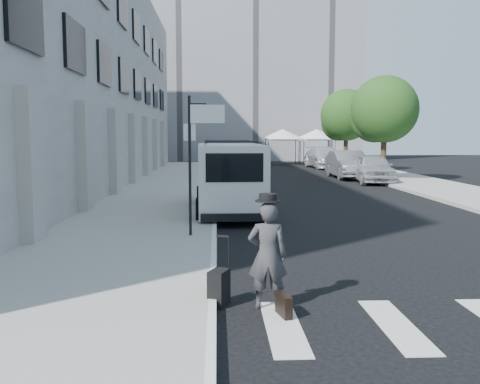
{
  "coord_description": "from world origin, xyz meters",
  "views": [
    {
      "loc": [
        -1.92,
        -10.21,
        2.68
      ],
      "look_at": [
        -1.36,
        2.68,
        1.3
      ],
      "focal_mm": 40.0,
      "sensor_mm": 36.0,
      "label": 1
    }
  ],
  "objects": [
    {
      "name": "cargo_van",
      "position": [
        -1.51,
        7.96,
        1.22
      ],
      "size": [
        2.38,
        6.35,
        2.36
      ],
      "rotation": [
        0.0,
        0.0,
        0.03
      ],
      "color": "silver",
      "rests_on": "ground"
    },
    {
      "name": "building_far",
      "position": [
        2.0,
        50.0,
        12.5
      ],
      "size": [
        22.0,
        12.0,
        25.0
      ],
      "primitive_type": "cube",
      "color": "slate",
      "rests_on": "ground"
    },
    {
      "name": "tent_right",
      "position": [
        7.2,
        38.5,
        2.71
      ],
      "size": [
        4.0,
        4.0,
        3.2
      ],
      "color": "black",
      "rests_on": "ground"
    },
    {
      "name": "sign_pole",
      "position": [
        -2.36,
        3.2,
        2.65
      ],
      "size": [
        1.03,
        0.07,
        3.5
      ],
      "color": "black",
      "rests_on": "sidewalk_left"
    },
    {
      "name": "parked_car_a",
      "position": [
        6.8,
        19.32,
        0.82
      ],
      "size": [
        2.35,
        4.95,
        1.63
      ],
      "primitive_type": "imported",
      "rotation": [
        0.0,
        0.0,
        -0.09
      ],
      "color": "#B0B3B8",
      "rests_on": "ground"
    },
    {
      "name": "tree_far",
      "position": [
        7.5,
        29.15,
        3.97
      ],
      "size": [
        3.8,
        3.83,
        6.03
      ],
      "color": "black",
      "rests_on": "ground"
    },
    {
      "name": "briefcase",
      "position": [
        -0.94,
        -2.56,
        0.17
      ],
      "size": [
        0.22,
        0.46,
        0.34
      ],
      "primitive_type": "cube",
      "rotation": [
        0.0,
        0.0,
        0.23
      ],
      "color": "black",
      "rests_on": "ground"
    },
    {
      "name": "building_left",
      "position": [
        -11.5,
        18.0,
        6.0
      ],
      "size": [
        10.0,
        44.0,
        12.0
      ],
      "primitive_type": "cube",
      "color": "gray",
      "rests_on": "ground"
    },
    {
      "name": "tree_near",
      "position": [
        7.5,
        20.15,
        3.97
      ],
      "size": [
        3.8,
        3.83,
        6.03
      ],
      "color": "black",
      "rests_on": "ground"
    },
    {
      "name": "parked_car_c",
      "position": [
        6.8,
        32.86,
        0.86
      ],
      "size": [
        2.86,
        6.07,
        1.71
      ],
      "primitive_type": "imported",
      "rotation": [
        0.0,
        0.0,
        0.08
      ],
      "color": "#B5B9BE",
      "rests_on": "ground"
    },
    {
      "name": "parked_car_b",
      "position": [
        6.14,
        22.44,
        0.86
      ],
      "size": [
        1.83,
        5.2,
        1.71
      ],
      "primitive_type": "imported",
      "rotation": [
        0.0,
        0.0,
        0.0
      ],
      "color": "slate",
      "rests_on": "ground"
    },
    {
      "name": "sidewalk_right",
      "position": [
        9.0,
        20.0,
        0.07
      ],
      "size": [
        4.0,
        56.0,
        0.15
      ],
      "primitive_type": "cube",
      "color": "gray",
      "rests_on": "ground"
    },
    {
      "name": "ground",
      "position": [
        0.0,
        0.0,
        0.0
      ],
      "size": [
        120.0,
        120.0,
        0.0
      ],
      "primitive_type": "plane",
      "color": "black",
      "rests_on": "ground"
    },
    {
      "name": "businessman",
      "position": [
        -1.15,
        -2.17,
        0.84
      ],
      "size": [
        0.64,
        0.44,
        1.67
      ],
      "primitive_type": "imported",
      "rotation": [
        0.0,
        0.0,
        3.07
      ],
      "color": "#313133",
      "rests_on": "ground"
    },
    {
      "name": "sidewalk_left",
      "position": [
        -4.25,
        16.0,
        0.07
      ],
      "size": [
        4.5,
        48.0,
        0.15
      ],
      "primitive_type": "cube",
      "color": "gray",
      "rests_on": "ground"
    },
    {
      "name": "suitcase",
      "position": [
        -1.9,
        -2.0,
        0.29
      ],
      "size": [
        0.38,
        0.46,
        1.09
      ],
      "rotation": [
        0.0,
        0.0,
        -0.4
      ],
      "color": "black",
      "rests_on": "ground"
    },
    {
      "name": "tent_left",
      "position": [
        4.0,
        38.0,
        2.71
      ],
      "size": [
        4.0,
        4.0,
        3.2
      ],
      "color": "black",
      "rests_on": "ground"
    }
  ]
}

